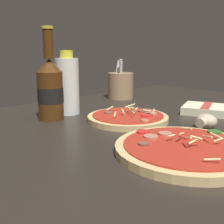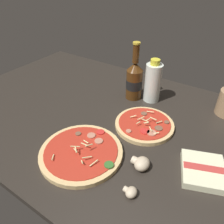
% 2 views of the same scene
% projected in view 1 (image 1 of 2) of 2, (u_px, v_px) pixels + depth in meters
% --- Properties ---
extents(counter_slab, '(1.60, 0.90, 0.03)m').
position_uv_depth(counter_slab, '(111.00, 132.00, 0.73)').
color(counter_slab, '#28231E').
rests_on(counter_slab, ground).
extents(pizza_near, '(0.28, 0.28, 0.05)m').
position_uv_depth(pizza_near, '(186.00, 149.00, 0.54)').
color(pizza_near, tan).
rests_on(pizza_near, counter_slab).
extents(pizza_far, '(0.23, 0.23, 0.04)m').
position_uv_depth(pizza_far, '(128.00, 118.00, 0.79)').
color(pizza_far, tan).
rests_on(pizza_far, counter_slab).
extents(beer_bottle, '(0.07, 0.07, 0.26)m').
position_uv_depth(beer_bottle, '(50.00, 88.00, 0.79)').
color(beer_bottle, '#47280F').
rests_on(beer_bottle, counter_slab).
extents(oil_bottle, '(0.07, 0.07, 0.20)m').
position_uv_depth(oil_bottle, '(67.00, 85.00, 0.87)').
color(oil_bottle, silver).
rests_on(oil_bottle, counter_slab).
extents(mushroom_left, '(0.06, 0.05, 0.04)m').
position_uv_depth(mushroom_left, '(206.00, 121.00, 0.71)').
color(mushroom_left, beige).
rests_on(mushroom_left, counter_slab).
extents(utensil_crock, '(0.10, 0.10, 0.16)m').
position_uv_depth(utensil_crock, '(121.00, 85.00, 1.14)').
color(utensil_crock, '#9E7A56').
rests_on(utensil_crock, counter_slab).
extents(dish_towel, '(0.17, 0.17, 0.03)m').
position_uv_depth(dish_towel, '(206.00, 109.00, 0.89)').
color(dish_towel, beige).
rests_on(dish_towel, counter_slab).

